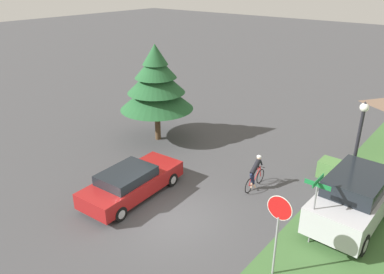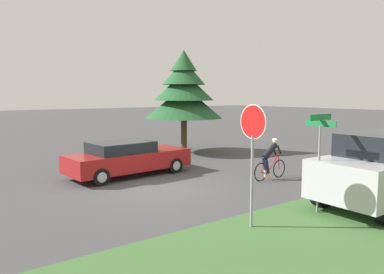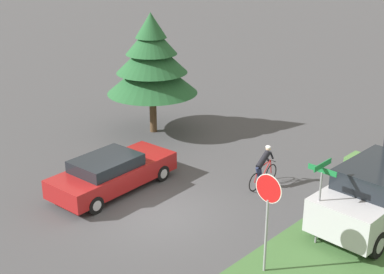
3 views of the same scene
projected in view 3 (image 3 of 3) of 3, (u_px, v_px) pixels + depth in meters
ground_plane at (157, 213)px, 17.53m from camera, size 140.00×140.00×0.00m
sedan_left_lane at (112, 172)px, 18.88m from camera, size 2.13×4.83×1.33m
cyclist at (263, 167)px, 19.16m from camera, size 0.44×1.73×1.52m
parked_suv_right at (376, 194)px, 16.51m from camera, size 2.20×4.84×2.03m
stop_sign at (268, 203)px, 13.79m from camera, size 0.80×0.07×2.88m
street_name_sign at (321, 188)px, 15.20m from camera, size 0.90×0.90×2.60m
conifer_tall_near at (152, 63)px, 23.58m from camera, size 4.06×4.06×5.43m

